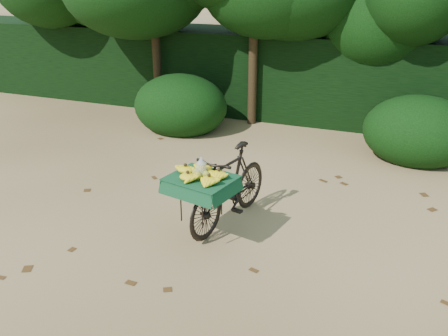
% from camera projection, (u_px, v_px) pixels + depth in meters
% --- Properties ---
extents(ground, '(80.00, 80.00, 0.00)m').
position_uv_depth(ground, '(254.00, 278.00, 5.05)').
color(ground, tan).
rests_on(ground, ground).
extents(vendor_bicycle, '(0.95, 1.83, 1.02)m').
position_uv_depth(vendor_bicycle, '(229.00, 186.00, 5.96)').
color(vendor_bicycle, black).
rests_on(vendor_bicycle, ground).
extents(hedge_backdrop, '(26.00, 1.80, 1.80)m').
position_uv_depth(hedge_backdrop, '(348.00, 78.00, 10.10)').
color(hedge_backdrop, black).
rests_on(hedge_backdrop, ground).
extents(tree_row, '(14.50, 2.00, 4.00)m').
position_uv_depth(tree_row, '(314.00, 28.00, 9.21)').
color(tree_row, black).
rests_on(tree_row, ground).
extents(bush_clumps, '(8.80, 1.70, 0.90)m').
position_uv_depth(bush_clumps, '(358.00, 128.00, 8.39)').
color(bush_clumps, black).
rests_on(bush_clumps, ground).
extents(leaf_litter, '(7.00, 7.30, 0.01)m').
position_uv_depth(leaf_litter, '(272.00, 247.00, 5.60)').
color(leaf_litter, '#4B2E14').
rests_on(leaf_litter, ground).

